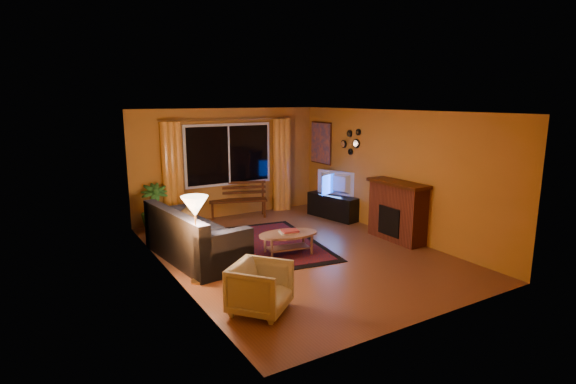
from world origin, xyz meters
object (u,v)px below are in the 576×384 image
bench (238,209)px  coffee_table (288,244)px  sofa (195,233)px  floor_lamp (196,241)px  tv_console (334,206)px  armchair (260,286)px

bench → coffee_table: 2.80m
sofa → floor_lamp: size_ratio=1.69×
bench → coffee_table: bearing=-75.8°
sofa → tv_console: size_ratio=1.71×
sofa → tv_console: bearing=8.0°
bench → tv_console: size_ratio=1.03×
bench → sofa: 2.80m
sofa → floor_lamp: (-0.33, -1.01, 0.21)m
bench → tv_console: (1.87, -1.18, 0.07)m
coffee_table → floor_lamp: bearing=-168.4°
armchair → sofa: bearing=51.6°
sofa → floor_lamp: bearing=-114.9°
bench → sofa: bearing=-109.3°
coffee_table → tv_console: 2.71m
sofa → coffee_table: bearing=-30.2°
tv_console → coffee_table: bearing=-155.2°
bench → floor_lamp: size_ratio=1.01×
sofa → tv_console: 3.78m
sofa → bench: bearing=43.5°
armchair → floor_lamp: (-0.37, 1.32, 0.30)m
tv_console → bench: bearing=136.3°
floor_lamp → tv_console: (3.99, 1.97, -0.39)m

